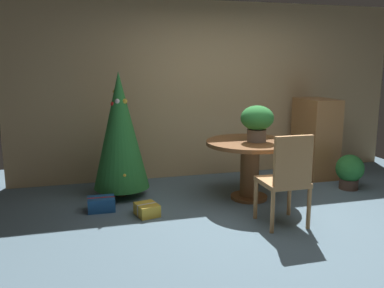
% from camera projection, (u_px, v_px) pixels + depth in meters
% --- Properties ---
extents(ground_plane, '(6.60, 6.60, 0.00)m').
position_uv_depth(ground_plane, '(276.00, 225.00, 4.38)').
color(ground_plane, slate).
extents(back_wall_panel, '(6.00, 0.10, 2.60)m').
position_uv_depth(back_wall_panel, '(213.00, 90.00, 6.21)').
color(back_wall_panel, tan).
rests_on(back_wall_panel, ground_plane).
extents(round_dining_table, '(1.11, 1.11, 0.75)m').
position_uv_depth(round_dining_table, '(250.00, 157.00, 5.14)').
color(round_dining_table, brown).
rests_on(round_dining_table, ground_plane).
extents(flower_vase, '(0.41, 0.41, 0.45)m').
position_uv_depth(flower_vase, '(257.00, 120.00, 5.02)').
color(flower_vase, '#665B51').
rests_on(flower_vase, round_dining_table).
extents(wooden_chair_near, '(0.46, 0.46, 1.00)m').
position_uv_depth(wooden_chair_near, '(287.00, 176.00, 4.24)').
color(wooden_chair_near, '#B27F4C').
rests_on(wooden_chair_near, ground_plane).
extents(holiday_tree, '(0.71, 0.71, 1.61)m').
position_uv_depth(holiday_tree, '(120.00, 131.00, 5.18)').
color(holiday_tree, brown).
rests_on(holiday_tree, ground_plane).
extents(gift_box_blue, '(0.32, 0.24, 0.16)m').
position_uv_depth(gift_box_blue, '(101.00, 204.00, 4.80)').
color(gift_box_blue, '#1E569E').
rests_on(gift_box_blue, ground_plane).
extents(gift_box_gold, '(0.29, 0.32, 0.14)m').
position_uv_depth(gift_box_gold, '(147.00, 210.00, 4.65)').
color(gift_box_gold, gold).
rests_on(gift_box_gold, ground_plane).
extents(wooden_cabinet, '(0.47, 0.70, 1.18)m').
position_uv_depth(wooden_cabinet, '(315.00, 138.00, 6.20)').
color(wooden_cabinet, '#9E6B3D').
rests_on(wooden_cabinet, ground_plane).
extents(potted_plant, '(0.38, 0.38, 0.48)m').
position_uv_depth(potted_plant, '(350.00, 171.00, 5.60)').
color(potted_plant, '#4C382D').
rests_on(potted_plant, ground_plane).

